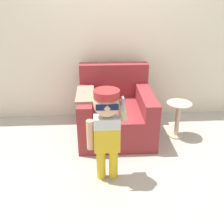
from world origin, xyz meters
TOP-DOWN VIEW (x-y plane):
  - ground_plane at (0.00, 0.00)m, footprint 10.00×10.00m
  - wall_back at (0.00, 0.73)m, footprint 10.00×0.05m
  - armchair at (-0.04, 0.12)m, footprint 0.98×1.03m
  - person_child at (-0.19, -0.85)m, footprint 0.40×0.30m
  - side_table at (0.78, -0.04)m, footprint 0.32×0.32m

SIDE VIEW (x-z plane):
  - ground_plane at x=0.00m, z-range 0.00..0.00m
  - side_table at x=0.78m, z-range 0.05..0.54m
  - armchair at x=-0.04m, z-range -0.13..0.75m
  - person_child at x=-0.19m, z-range 0.16..1.14m
  - wall_back at x=0.00m, z-range 0.00..2.60m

